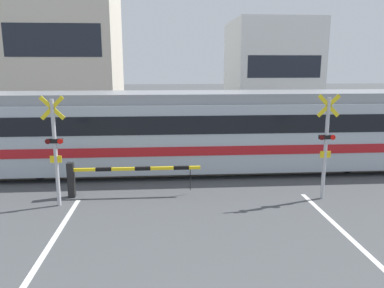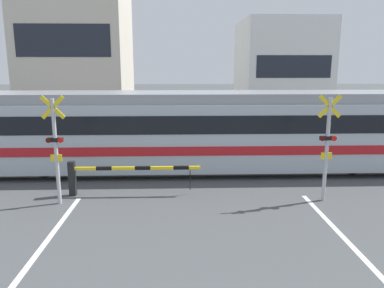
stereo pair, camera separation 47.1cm
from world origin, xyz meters
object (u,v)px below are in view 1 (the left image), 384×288
at_px(crossing_barrier_near, 107,174).
at_px(crossing_signal_right, 326,142).
at_px(commuter_train, 196,129).
at_px(crossing_signal_left, 55,147).
at_px(crossing_barrier_far, 241,139).
at_px(pedestrian, 186,126).

xyz_separation_m(crossing_barrier_near, crossing_signal_right, (6.60, -0.70, 1.05)).
distance_m(commuter_train, crossing_signal_left, 5.48).
xyz_separation_m(crossing_barrier_near, crossing_signal_left, (-1.29, -0.70, 1.05)).
bearing_deg(commuter_train, crossing_barrier_far, 48.62).
height_order(crossing_signal_left, pedestrian, crossing_signal_left).
xyz_separation_m(commuter_train, crossing_barrier_far, (2.30, 2.61, -0.91)).
distance_m(crossing_barrier_near, pedestrian, 7.85).
distance_m(crossing_signal_right, pedestrian, 8.85).
distance_m(crossing_barrier_far, pedestrian, 3.16).
relative_size(crossing_barrier_far, crossing_signal_right, 1.28).
height_order(commuter_train, crossing_signal_left, crossing_signal_left).
bearing_deg(crossing_signal_right, crossing_barrier_near, 173.93).
bearing_deg(commuter_train, pedestrian, 91.68).
bearing_deg(crossing_barrier_near, pedestrian, 68.50).
bearing_deg(crossing_signal_left, pedestrian, 62.51).
height_order(crossing_barrier_near, pedestrian, pedestrian).
height_order(commuter_train, crossing_signal_right, crossing_signal_right).
bearing_deg(crossing_barrier_far, crossing_barrier_near, -134.97).
xyz_separation_m(commuter_train, crossing_signal_right, (3.59, -3.41, 0.13)).
bearing_deg(crossing_signal_left, commuter_train, 38.40).
bearing_deg(pedestrian, crossing_barrier_far, -39.17).
relative_size(commuter_train, crossing_barrier_far, 4.48).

